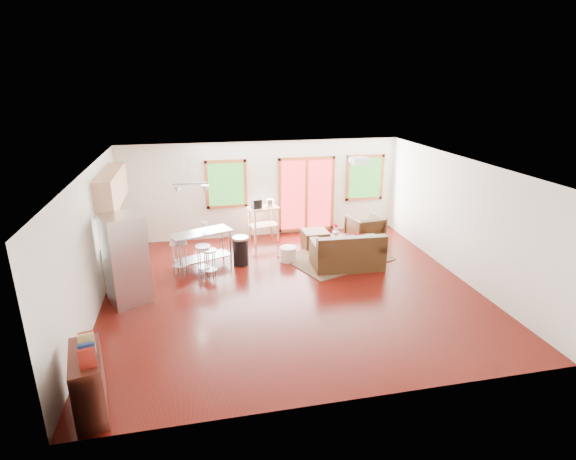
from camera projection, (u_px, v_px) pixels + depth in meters
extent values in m
cube|color=#390805|center=(291.00, 289.00, 9.38)|extent=(7.50, 7.00, 0.02)
cube|color=white|center=(291.00, 165.00, 8.53)|extent=(7.50, 7.00, 0.02)
cube|color=white|center=(263.00, 189.00, 12.20)|extent=(7.50, 0.02, 2.60)
cube|color=white|center=(91.00, 244.00, 8.21)|extent=(0.02, 7.00, 2.60)
cube|color=white|center=(461.00, 218.00, 9.70)|extent=(0.02, 7.00, 2.60)
cube|color=white|center=(351.00, 317.00, 5.71)|extent=(7.50, 0.02, 2.60)
cube|color=#286120|center=(226.00, 184.00, 11.89)|extent=(0.94, 0.02, 1.14)
cube|color=#A04C28|center=(225.00, 161.00, 11.70)|extent=(1.10, 0.05, 0.08)
cube|color=#A04C28|center=(227.00, 206.00, 12.09)|extent=(1.10, 0.05, 0.08)
cube|color=#A04C28|center=(207.00, 185.00, 11.79)|extent=(0.08, 0.05, 1.30)
cube|color=#A04C28|center=(245.00, 183.00, 12.00)|extent=(0.08, 0.05, 1.30)
cube|color=red|center=(306.00, 195.00, 12.46)|extent=(1.44, 0.02, 1.94)
cube|color=#A04C28|center=(307.00, 158.00, 12.13)|extent=(1.60, 0.05, 0.08)
cube|color=#A04C28|center=(306.00, 229.00, 12.79)|extent=(1.60, 0.05, 0.08)
cube|color=#A04C28|center=(280.00, 196.00, 12.31)|extent=(0.08, 0.05, 2.10)
cube|color=#A04C28|center=(333.00, 193.00, 12.61)|extent=(0.08, 0.05, 2.10)
cube|color=#A04C28|center=(306.00, 195.00, 12.46)|extent=(0.08, 0.05, 1.94)
cube|color=#286120|center=(365.00, 178.00, 12.67)|extent=(0.94, 0.02, 1.14)
cube|color=#A04C28|center=(366.00, 156.00, 12.47)|extent=(1.10, 0.05, 0.08)
cube|color=#A04C28|center=(364.00, 199.00, 12.86)|extent=(1.10, 0.05, 0.08)
cube|color=#A04C28|center=(348.00, 179.00, 12.57)|extent=(0.08, 0.05, 1.30)
cube|color=#A04C28|center=(382.00, 177.00, 12.77)|extent=(0.08, 0.05, 1.30)
cube|color=#425334|center=(336.00, 258.00, 10.97)|extent=(2.79, 2.49, 0.02)
cube|color=#311F0E|center=(347.00, 258.00, 10.41)|extent=(1.63, 0.97, 0.45)
cube|color=#311F0E|center=(352.00, 246.00, 9.95)|extent=(1.60, 0.28, 0.40)
cube|color=#311F0E|center=(318.00, 247.00, 10.21)|extent=(0.25, 0.91, 0.17)
cube|color=#311F0E|center=(376.00, 243.00, 10.42)|extent=(0.25, 0.91, 0.17)
cube|color=#311F0E|center=(332.00, 246.00, 10.32)|extent=(0.68, 0.61, 0.13)
cube|color=#311F0E|center=(361.00, 244.00, 10.43)|extent=(0.68, 0.61, 0.13)
cube|color=#39140D|center=(346.00, 238.00, 11.36)|extent=(0.98, 0.70, 0.04)
cube|color=#39140D|center=(332.00, 247.00, 11.22)|extent=(0.06, 0.06, 0.32)
cube|color=#39140D|center=(362.00, 247.00, 11.24)|extent=(0.06, 0.06, 0.32)
cube|color=#39140D|center=(330.00, 242.00, 11.59)|extent=(0.06, 0.06, 0.32)
cube|color=#39140D|center=(359.00, 241.00, 11.61)|extent=(0.06, 0.06, 0.32)
imported|color=#311F0E|center=(365.00, 228.00, 11.83)|extent=(0.93, 0.89, 0.85)
cube|color=#311F0E|center=(315.00, 239.00, 11.67)|extent=(0.64, 0.64, 0.42)
cylinder|color=silver|center=(288.00, 254.00, 10.75)|extent=(0.43, 0.43, 0.35)
imported|color=silver|center=(336.00, 232.00, 11.32)|extent=(0.24, 0.24, 0.18)
sphere|color=#CA0004|center=(337.00, 226.00, 11.31)|extent=(0.09, 0.09, 0.07)
sphere|color=#CA0004|center=(336.00, 226.00, 11.24)|extent=(0.09, 0.09, 0.07)
sphere|color=#CA0004|center=(335.00, 225.00, 11.29)|extent=(0.09, 0.09, 0.07)
imported|color=maroon|center=(358.00, 230.00, 11.30)|extent=(0.21, 0.12, 0.30)
cube|color=tan|center=(126.00, 252.00, 10.12)|extent=(0.60, 2.20, 0.90)
cube|color=black|center=(123.00, 233.00, 9.97)|extent=(0.64, 2.24, 0.04)
cube|color=tan|center=(112.00, 188.00, 9.61)|extent=(0.36, 2.20, 0.70)
cylinder|color=#B7BABC|center=(119.00, 235.00, 9.47)|extent=(0.12, 0.12, 0.18)
cube|color=black|center=(125.00, 222.00, 10.30)|extent=(0.22, 0.18, 0.20)
cube|color=#B7BABC|center=(126.00, 260.00, 8.58)|extent=(0.93, 0.92, 1.77)
cube|color=gray|center=(144.00, 256.00, 8.78)|extent=(0.29, 0.60, 1.73)
cylinder|color=gray|center=(148.00, 252.00, 8.58)|extent=(0.03, 0.03, 1.18)
cylinder|color=gray|center=(140.00, 245.00, 8.91)|extent=(0.03, 0.03, 1.18)
cube|color=#B7BABC|center=(201.00, 233.00, 10.20)|extent=(1.46, 1.00, 0.04)
cube|color=gray|center=(203.00, 258.00, 10.40)|extent=(1.35, 0.90, 0.03)
cylinder|color=gray|center=(180.00, 259.00, 9.86)|extent=(0.05, 0.05, 0.82)
cylinder|color=gray|center=(231.00, 248.00, 10.50)|extent=(0.05, 0.05, 0.82)
cylinder|color=gray|center=(174.00, 253.00, 10.18)|extent=(0.05, 0.05, 0.82)
cylinder|color=gray|center=(223.00, 242.00, 10.83)|extent=(0.05, 0.05, 0.82)
imported|color=white|center=(204.00, 223.00, 10.29)|extent=(0.17, 0.15, 0.14)
cylinder|color=#B7BABC|center=(178.00, 243.00, 9.78)|extent=(0.49, 0.49, 0.04)
cylinder|color=gray|center=(186.00, 258.00, 9.98)|extent=(0.03, 0.03, 0.74)
cylinder|color=gray|center=(177.00, 258.00, 10.02)|extent=(0.03, 0.03, 0.74)
cylinder|color=gray|center=(174.00, 261.00, 9.83)|extent=(0.03, 0.03, 0.74)
cylinder|color=gray|center=(182.00, 262.00, 9.80)|extent=(0.03, 0.03, 0.74)
cylinder|color=gray|center=(180.00, 265.00, 9.95)|extent=(0.44, 0.44, 0.02)
cylinder|color=#B7BABC|center=(202.00, 247.00, 9.76)|extent=(0.41, 0.41, 0.04)
cylinder|color=gray|center=(206.00, 260.00, 9.99)|extent=(0.03, 0.03, 0.68)
cylinder|color=gray|center=(198.00, 261.00, 9.92)|extent=(0.03, 0.03, 0.68)
cylinder|color=gray|center=(201.00, 264.00, 9.76)|extent=(0.03, 0.03, 0.68)
cylinder|color=gray|center=(209.00, 263.00, 9.84)|extent=(0.03, 0.03, 0.68)
cylinder|color=gray|center=(204.00, 267.00, 9.92)|extent=(0.37, 0.37, 0.01)
cylinder|color=#B7BABC|center=(209.00, 250.00, 9.66)|extent=(0.40, 0.40, 0.04)
cylinder|color=gray|center=(215.00, 263.00, 9.84)|extent=(0.03, 0.03, 0.64)
cylinder|color=gray|center=(207.00, 263.00, 9.86)|extent=(0.03, 0.03, 0.64)
cylinder|color=gray|center=(205.00, 266.00, 9.69)|extent=(0.03, 0.03, 0.64)
cylinder|color=gray|center=(213.00, 267.00, 9.68)|extent=(0.03, 0.03, 0.64)
cylinder|color=gray|center=(210.00, 270.00, 9.81)|extent=(0.36, 0.36, 0.01)
cylinder|color=black|center=(241.00, 252.00, 10.50)|extent=(0.38, 0.38, 0.64)
cylinder|color=#B7BABC|center=(240.00, 238.00, 10.39)|extent=(0.39, 0.39, 0.05)
cube|color=tan|center=(263.00, 208.00, 11.86)|extent=(0.87, 0.67, 0.04)
cube|color=tan|center=(264.00, 225.00, 12.01)|extent=(0.82, 0.63, 0.03)
cube|color=tan|center=(255.00, 228.00, 11.70)|extent=(0.05, 0.05, 0.92)
cube|color=tan|center=(278.00, 225.00, 11.98)|extent=(0.05, 0.05, 0.92)
cube|color=tan|center=(249.00, 224.00, 12.04)|extent=(0.05, 0.05, 0.92)
cube|color=tan|center=(272.00, 221.00, 12.31)|extent=(0.05, 0.05, 0.92)
cube|color=black|center=(256.00, 204.00, 11.73)|extent=(0.29, 0.27, 0.24)
cylinder|color=#B7BABC|center=(270.00, 203.00, 11.91)|extent=(0.21, 0.21, 0.20)
cube|color=#39140D|center=(89.00, 383.00, 5.82)|extent=(0.57, 1.03, 0.86)
cube|color=maroon|center=(87.00, 359.00, 5.38)|extent=(0.20, 0.09, 0.26)
cube|color=navy|center=(87.00, 352.00, 5.52)|extent=(0.20, 0.09, 0.24)
cube|color=tan|center=(87.00, 344.00, 5.66)|extent=(0.20, 0.09, 0.28)
cube|color=maroon|center=(87.00, 340.00, 5.81)|extent=(0.20, 0.09, 0.22)
cube|color=white|center=(359.00, 161.00, 9.43)|extent=(0.35, 0.35, 0.12)
cylinder|color=gray|center=(190.00, 170.00, 9.64)|extent=(0.02, 0.02, 0.60)
cube|color=gray|center=(191.00, 184.00, 9.74)|extent=(0.80, 0.04, 0.03)
cone|color=#B7BABC|center=(177.00, 190.00, 9.72)|extent=(0.18, 0.18, 0.14)
cone|color=#B7BABC|center=(205.00, 188.00, 9.84)|extent=(0.18, 0.18, 0.14)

